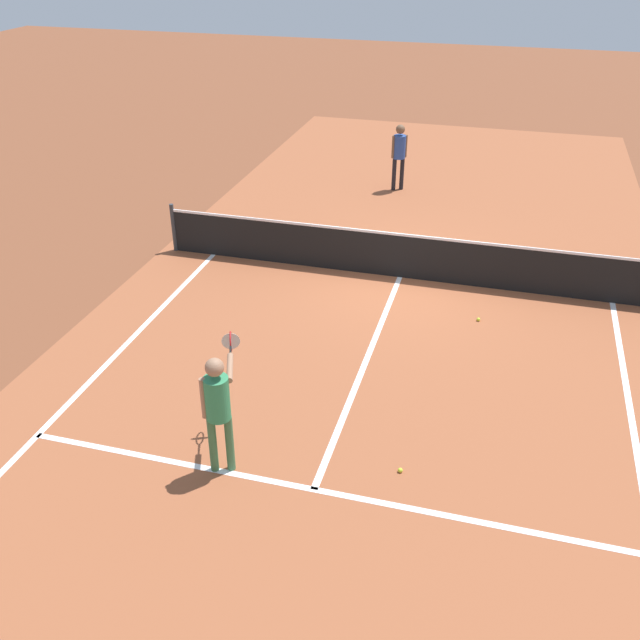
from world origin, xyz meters
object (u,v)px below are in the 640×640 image
object	(u,v)px
player_near	(218,401)
tennis_ball_mid_court	(400,470)
net	(401,255)
player_far	(399,150)
tennis_ball_near_net	(478,319)

from	to	relation	value
player_near	tennis_ball_mid_court	bearing A→B (deg)	13.34
net	player_far	xyz separation A→B (m)	(-0.99, 5.21, 0.58)
player_far	tennis_ball_mid_court	bearing A→B (deg)	-79.61
player_near	tennis_ball_near_net	bearing A→B (deg)	58.83
player_far	player_near	bearing A→B (deg)	-91.45
net	tennis_ball_near_net	xyz separation A→B (m)	(1.69, -1.39, -0.46)
tennis_ball_mid_court	player_far	bearing A→B (deg)	100.39
tennis_ball_near_net	tennis_ball_mid_court	xyz separation A→B (m)	(-0.67, -4.38, 0.00)
net	tennis_ball_mid_court	xyz separation A→B (m)	(1.02, -5.77, -0.46)
tennis_ball_near_net	tennis_ball_mid_court	distance (m)	4.43
tennis_ball_mid_court	net	bearing A→B (deg)	100.01
player_near	player_far	size ratio (longest dim) A/B	1.01
player_near	tennis_ball_near_net	size ratio (longest dim) A/B	26.63
player_far	tennis_ball_near_net	bearing A→B (deg)	-67.86
player_far	tennis_ball_mid_court	distance (m)	11.22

